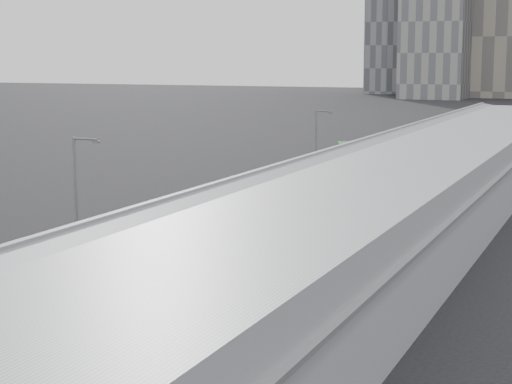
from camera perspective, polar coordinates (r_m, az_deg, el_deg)
The scene contains 18 objects.
sidewalk at distance 62.61m, azimuth 5.08°, elevation -4.07°, with size 10.00×170.00×0.12m, color gray.
lane_line at distance 66.59m, azimuth -3.53°, elevation -3.31°, with size 0.12×160.00×0.02m, color gold.
depot at distance 60.81m, azimuth 8.70°, elevation -1.21°, with size 12.45×160.40×7.20m.
bus_2 at distance 46.96m, azimuth -11.05°, elevation -6.76°, with size 2.91×12.57×3.66m.
bus_3 at distance 56.79m, azimuth -3.93°, elevation -3.88°, with size 2.94×12.56×3.65m.
bus_4 at distance 69.65m, azimuth 0.87°, elevation -1.34°, with size 3.24×13.82×4.01m.
bus_5 at distance 82.72m, azimuth 4.95°, elevation 0.21°, with size 3.38×13.25×3.84m.
bus_6 at distance 96.17m, azimuth 7.32°, elevation 1.32°, with size 2.74×12.24×3.57m.
bus_7 at distance 112.04m, azimuth 9.95°, elevation 2.43°, with size 3.68×13.94×4.03m.
tree_1 at distance 41.80m, azimuth -10.26°, elevation -5.92°, with size 2.56×2.56×4.79m.
tree_2 at distance 66.62m, azimuth 3.76°, elevation 0.03°, with size 1.66×1.66×4.70m.
tree_3 at distance 85.36m, azimuth 8.20°, elevation 1.65°, with size 1.82×1.82×4.38m.
tree_4 at distance 112.52m, azimuth 11.79°, elevation 3.26°, with size 2.60×2.60×4.69m.
tree_5 at distance 132.21m, azimuth 13.64°, elevation 4.10°, with size 2.41×2.41×4.78m.
street_lamp_near at distance 56.99m, azimuth -11.78°, elevation -0.23°, with size 2.04×0.22×9.05m.
street_lamp_far at distance 99.17m, azimuth 4.13°, elevation 3.49°, with size 2.04×0.22×8.17m.
shipping_container at distance 115.52m, azimuth 6.15°, elevation 2.55°, with size 2.54×6.20×2.78m, color #16481C.
suv at distance 136.10m, azimuth 9.66°, elevation 3.15°, with size 2.39×5.19×1.44m, color black.
Camera 1 is at (28.17, -2.92, 14.10)m, focal length 60.00 mm.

